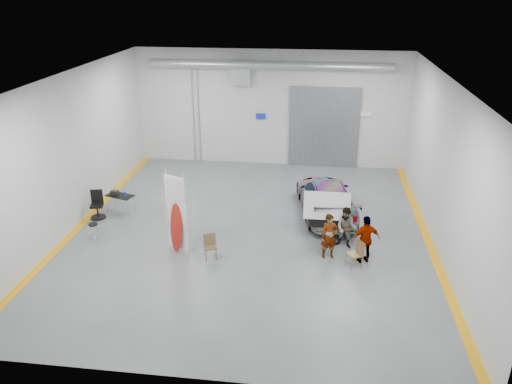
# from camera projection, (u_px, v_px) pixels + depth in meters

# --- Properties ---
(ground) EXTENTS (16.00, 16.00, 0.00)m
(ground) POSITION_uv_depth(u_px,v_px,m) (250.00, 231.00, 19.67)
(ground) COLOR #575A5E
(ground) RESTS_ON ground
(room_shell) EXTENTS (14.02, 16.18, 6.01)m
(room_shell) POSITION_uv_depth(u_px,v_px,m) (263.00, 116.00, 20.07)
(room_shell) COLOR #B7B9BC
(room_shell) RESTS_ON ground
(sedan_car) EXTENTS (2.88, 5.37, 1.48)m
(sedan_car) POSITION_uv_depth(u_px,v_px,m) (326.00, 197.00, 20.92)
(sedan_car) COLOR white
(sedan_car) RESTS_ON ground
(person_a) EXTENTS (0.69, 0.55, 1.67)m
(person_a) POSITION_uv_depth(u_px,v_px,m) (329.00, 236.00, 17.52)
(person_a) COLOR #997853
(person_a) RESTS_ON ground
(person_b) EXTENTS (0.91, 0.79, 1.58)m
(person_b) POSITION_uv_depth(u_px,v_px,m) (346.00, 228.00, 18.21)
(person_b) COLOR teal
(person_b) RESTS_ON ground
(person_c) EXTENTS (1.10, 0.72, 1.76)m
(person_c) POSITION_uv_depth(u_px,v_px,m) (366.00, 239.00, 17.22)
(person_c) COLOR brown
(person_c) RESTS_ON ground
(surfboard_display) EXTENTS (0.83, 0.47, 3.10)m
(surfboard_display) POSITION_uv_depth(u_px,v_px,m) (179.00, 220.00, 17.74)
(surfboard_display) COLOR white
(surfboard_display) RESTS_ON ground
(folding_chair_near) EXTENTS (0.55, 0.58, 0.90)m
(folding_chair_near) POSITION_uv_depth(u_px,v_px,m) (211.00, 251.00, 17.65)
(folding_chair_near) COLOR brown
(folding_chair_near) RESTS_ON ground
(folding_chair_far) EXTENTS (0.61, 0.74, 0.96)m
(folding_chair_far) POSITION_uv_depth(u_px,v_px,m) (354.00, 259.00, 17.12)
(folding_chair_far) COLOR brown
(folding_chair_far) RESTS_ON ground
(shop_stool) EXTENTS (0.36, 0.36, 0.71)m
(shop_stool) POSITION_uv_depth(u_px,v_px,m) (94.00, 232.00, 18.83)
(shop_stool) COLOR black
(shop_stool) RESTS_ON ground
(work_table) EXTENTS (1.28, 0.90, 0.94)m
(work_table) POSITION_uv_depth(u_px,v_px,m) (119.00, 195.00, 21.15)
(work_table) COLOR #9CA0A5
(work_table) RESTS_ON ground
(office_chair) EXTENTS (0.62, 0.65, 1.16)m
(office_chair) POSITION_uv_depth(u_px,v_px,m) (98.00, 206.00, 20.63)
(office_chair) COLOR black
(office_chair) RESTS_ON ground
(trunk_lid) EXTENTS (1.73, 1.05, 0.04)m
(trunk_lid) POSITION_uv_depth(u_px,v_px,m) (327.00, 203.00, 18.52)
(trunk_lid) COLOR silver
(trunk_lid) RESTS_ON sedan_car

